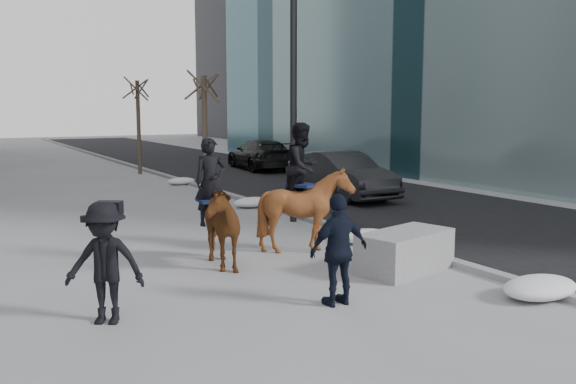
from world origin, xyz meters
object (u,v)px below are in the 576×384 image
mounted_left (214,219)px  mounted_right (305,200)px  planter (405,251)px  car_near (342,175)px

mounted_left → mounted_right: size_ratio=0.90×
planter → mounted_right: size_ratio=0.69×
car_near → mounted_right: 8.04m
mounted_left → mounted_right: (2.19, 0.22, 0.18)m
mounted_left → car_near: bearing=40.8°
planter → mounted_right: 2.56m
planter → car_near: car_near is taller
car_near → planter: bearing=-116.1°
planter → car_near: 9.54m
planter → car_near: (4.38, 8.47, 0.41)m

